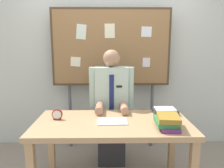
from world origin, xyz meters
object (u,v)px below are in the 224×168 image
person (111,112)px  paper_tray (165,111)px  open_notebook (112,121)px  desk_clock (57,115)px  desk (112,130)px  book_stack (168,121)px  bulletin_board (111,49)px

person → paper_tray: bearing=-27.8°
person → open_notebook: (-0.00, -0.59, 0.08)m
desk_clock → desk: bearing=-6.5°
book_stack → paper_tray: bearing=78.7°
desk → person: person is taller
desk → paper_tray: bearing=23.0°
desk_clock → open_notebook: bearing=-8.6°
open_notebook → desk: bearing=87.5°
paper_tray → open_notebook: bearing=-155.4°
open_notebook → person: bearing=89.9°
person → bulletin_board: 0.88m
person → paper_tray: person is taller
bulletin_board → paper_tray: bulletin_board is taller
person → desk_clock: (-0.56, -0.50, 0.13)m
desk → bulletin_board: size_ratio=0.77×
book_stack → open_notebook: 0.54m
desk → open_notebook: (-0.00, -0.02, 0.10)m
person → desk: bearing=-90.0°
desk → paper_tray: (0.59, 0.25, 0.12)m
person → book_stack: size_ratio=4.90×
desk → open_notebook: bearing=-92.5°
desk → bulletin_board: bulletin_board is taller
desk_clock → paper_tray: (1.16, 0.19, -0.02)m
book_stack → paper_tray: book_stack is taller
person → book_stack: person is taller
person → open_notebook: person is taller
desk → person: bearing=90.0°
book_stack → desk_clock: bearing=166.9°
desk_clock → paper_tray: 1.17m
desk → paper_tray: size_ratio=5.96×
book_stack → desk_clock: size_ratio=2.73×
open_notebook → desk_clock: (-0.56, 0.08, 0.04)m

